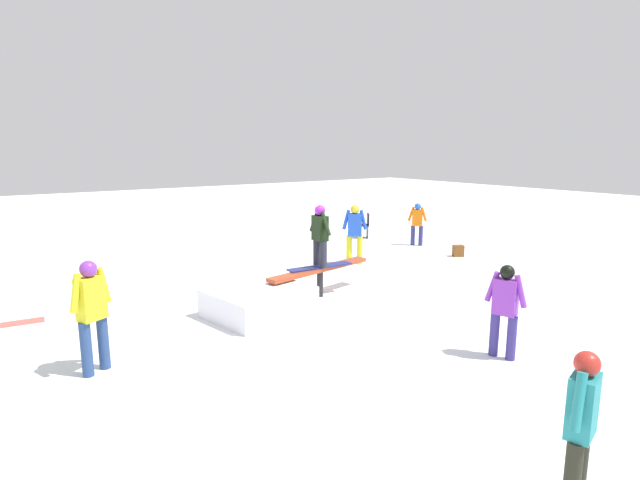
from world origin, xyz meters
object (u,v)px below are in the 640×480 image
object	(u,v)px
main_rider_on_rail	(320,237)
bystander_purple	(505,306)
bystander_teal	(581,422)
bystander_yellow	(92,311)
bystander_blue	(355,231)
bystander_orange	(417,222)
loose_snowboard_coral	(5,325)
rail_feature	(320,271)
backpack_on_snow	(458,251)
loose_snowboard_white	(544,282)
folding_chair	(364,226)

from	to	relation	value
main_rider_on_rail	bystander_purple	distance (m)	4.29
bystander_teal	bystander_yellow	distance (m)	6.18
bystander_purple	bystander_yellow	xyz separation A→B (m)	(-5.25, 3.06, 0.11)
main_rider_on_rail	bystander_blue	xyz separation A→B (m)	(2.53, 1.95, -0.39)
main_rider_on_rail	bystander_purple	world-z (taller)	main_rider_on_rail
main_rider_on_rail	bystander_orange	world-z (taller)	main_rider_on_rail
main_rider_on_rail	loose_snowboard_coral	bearing A→B (deg)	165.30
rail_feature	bystander_teal	distance (m)	6.87
loose_snowboard_coral	backpack_on_snow	size ratio (longest dim) A/B	3.78
bystander_orange	loose_snowboard_white	size ratio (longest dim) A/B	0.99
loose_snowboard_white	backpack_on_snow	size ratio (longest dim) A/B	4.16
bystander_teal	bystander_yellow	xyz separation A→B (m)	(-2.95, 5.43, 0.09)
bystander_teal	bystander_orange	xyz separation A→B (m)	(7.71, 9.43, -0.06)
bystander_teal	bystander_orange	world-z (taller)	bystander_teal
bystander_yellow	loose_snowboard_coral	size ratio (longest dim) A/B	1.29
rail_feature	loose_snowboard_white	distance (m)	5.53
bystander_orange	loose_snowboard_white	xyz separation A→B (m)	(-0.83, -5.00, -0.77)
bystander_blue	loose_snowboard_coral	world-z (taller)	bystander_blue
bystander_orange	backpack_on_snow	size ratio (longest dim) A/B	4.11
bystander_blue	bystander_teal	world-z (taller)	bystander_blue
bystander_yellow	bystander_blue	bearing A→B (deg)	-4.87
rail_feature	folding_chair	bearing A→B (deg)	31.87
bystander_teal	backpack_on_snow	world-z (taller)	bystander_teal
bystander_purple	bystander_teal	xyz separation A→B (m)	(-2.31, -2.37, 0.02)
bystander_purple	backpack_on_snow	bearing A→B (deg)	119.22
backpack_on_snow	main_rider_on_rail	bearing A→B (deg)	-140.39
loose_snowboard_coral	backpack_on_snow	distance (m)	11.46
bystander_purple	loose_snowboard_white	bearing A→B (deg)	98.57
rail_feature	bystander_yellow	xyz separation A→B (m)	(-4.78, -1.18, 0.37)
bystander_teal	backpack_on_snow	xyz separation A→B (m)	(7.49, 7.53, -0.67)
loose_snowboard_white	folding_chair	bearing A→B (deg)	-121.38
main_rider_on_rail	backpack_on_snow	world-z (taller)	main_rider_on_rail
bystander_orange	bystander_purple	bearing A→B (deg)	100.33
bystander_blue	bystander_teal	size ratio (longest dim) A/B	1.10
rail_feature	backpack_on_snow	bearing A→B (deg)	-1.37
loose_snowboard_coral	bystander_orange	bearing A→B (deg)	11.26
rail_feature	loose_snowboard_white	bearing A→B (deg)	-33.96
rail_feature	folding_chair	xyz separation A→B (m)	(5.34, 4.88, -0.15)
bystander_blue	bystander_orange	size ratio (longest dim) A/B	1.18
bystander_orange	backpack_on_snow	xyz separation A→B (m)	(-0.22, -1.90, -0.61)
bystander_blue	loose_snowboard_white	world-z (taller)	bystander_blue
bystander_yellow	loose_snowboard_white	distance (m)	9.93
bystander_orange	folding_chair	xyz separation A→B (m)	(-0.54, 2.06, -0.37)
backpack_on_snow	loose_snowboard_white	bearing A→B (deg)	-70.70
bystander_teal	backpack_on_snow	distance (m)	10.64
bystander_blue	bystander_purple	distance (m)	6.52
folding_chair	backpack_on_snow	size ratio (longest dim) A/B	2.59
bystander_yellow	bystander_orange	world-z (taller)	bystander_yellow
loose_snowboard_coral	bystander_blue	bearing A→B (deg)	7.18
bystander_purple	bystander_teal	distance (m)	3.31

